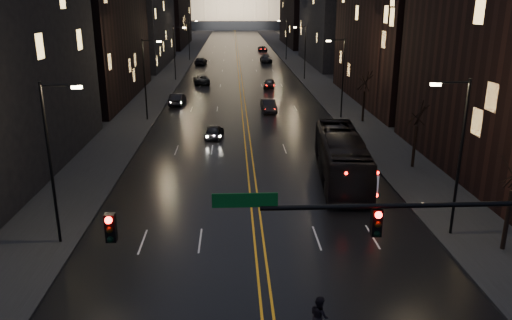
{
  "coord_description": "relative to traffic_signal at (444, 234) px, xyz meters",
  "views": [
    {
      "loc": [
        -1.36,
        -15.4,
        12.81
      ],
      "look_at": [
        -0.04,
        12.43,
        3.94
      ],
      "focal_mm": 35.0,
      "sensor_mm": 36.0,
      "label": 1
    }
  ],
  "objects": [
    {
      "name": "receding_car_d",
      "position": [
        0.98,
        121.57,
        -4.42
      ],
      "size": [
        2.43,
        5.01,
        1.37
      ],
      "primitive_type": "imported",
      "rotation": [
        0.0,
        0.0,
        0.03
      ],
      "color": "black",
      "rests_on": "ground"
    },
    {
      "name": "streetlamp_right_near",
      "position": [
        4.91,
        10.0,
        -0.02
      ],
      "size": [
        2.13,
        0.25,
        9.0
      ],
      "color": "black",
      "rests_on": "ground"
    },
    {
      "name": "streetlamp_left_mid",
      "position": [
        -16.72,
        40.0,
        -0.02
      ],
      "size": [
        2.13,
        0.25,
        9.0
      ],
      "color": "black",
      "rests_on": "ground"
    },
    {
      "name": "pedestrian_b",
      "position": [
        -3.94,
        1.48,
        -4.23
      ],
      "size": [
        0.71,
        0.95,
        1.75
      ],
      "primitive_type": "imported",
      "rotation": [
        0.0,
        0.0,
        1.9
      ],
      "color": "black",
      "rests_on": "ground"
    },
    {
      "name": "streetlamp_right_mid",
      "position": [
        4.91,
        40.0,
        -0.02
      ],
      "size": [
        2.13,
        0.25,
        9.0
      ],
      "color": "black",
      "rests_on": "ground"
    },
    {
      "name": "bus",
      "position": [
        0.74,
        19.65,
        -3.34
      ],
      "size": [
        4.13,
        12.92,
        3.54
      ],
      "primitive_type": "imported",
      "rotation": [
        0.0,
        0.0,
        -0.09
      ],
      "color": "black",
      "rests_on": "ground"
    },
    {
      "name": "tree_right_mid",
      "position": [
        7.09,
        22.0,
        -0.58
      ],
      "size": [
        2.4,
        2.4,
        6.65
      ],
      "color": "black",
      "rests_on": "ground"
    },
    {
      "name": "streetlamp_left_near",
      "position": [
        -16.72,
        10.0,
        -0.02
      ],
      "size": [
        2.13,
        0.25,
        9.0
      ],
      "color": "black",
      "rests_on": "ground"
    },
    {
      "name": "oncoming_car_c",
      "position": [
        -12.32,
        66.25,
        -4.38
      ],
      "size": [
        3.05,
        5.46,
        1.44
      ],
      "primitive_type": "imported",
      "rotation": [
        0.0,
        0.0,
        3.27
      ],
      "color": "black",
      "rests_on": "ground"
    },
    {
      "name": "building_right_dist",
      "position": [
        15.09,
        140.0,
        5.9
      ],
      "size": [
        12.0,
        40.0,
        22.0
      ],
      "primitive_type": "cube",
      "color": "black",
      "rests_on": "ground"
    },
    {
      "name": "streetlamp_left_dist",
      "position": [
        -16.72,
        100.0,
        -0.02
      ],
      "size": [
        2.13,
        0.25,
        9.0
      ],
      "color": "black",
      "rests_on": "ground"
    },
    {
      "name": "streetlamp_left_far",
      "position": [
        -16.72,
        70.0,
        -0.02
      ],
      "size": [
        2.13,
        0.25,
        9.0
      ],
      "color": "black",
      "rests_on": "ground"
    },
    {
      "name": "oncoming_car_d",
      "position": [
        -13.96,
        92.23,
        -4.33
      ],
      "size": [
        2.63,
        5.5,
        1.55
      ],
      "primitive_type": "imported",
      "rotation": [
        0.0,
        0.0,
        3.05
      ],
      "color": "black",
      "rests_on": "ground"
    },
    {
      "name": "traffic_signal",
      "position": [
        0.0,
        0.0,
        0.0
      ],
      "size": [
        17.29,
        0.45,
        7.0
      ],
      "color": "black",
      "rests_on": "ground"
    },
    {
      "name": "building_left_far",
      "position": [
        -26.91,
        92.0,
        4.9
      ],
      "size": [
        12.0,
        34.0,
        20.0
      ],
      "primitive_type": "cube",
      "color": "black",
      "rests_on": "ground"
    },
    {
      "name": "streetlamp_right_dist",
      "position": [
        4.91,
        100.0,
        -0.02
      ],
      "size": [
        2.13,
        0.25,
        9.0
      ],
      "color": "black",
      "rests_on": "ground"
    },
    {
      "name": "road",
      "position": [
        -5.91,
        130.0,
        -5.09
      ],
      "size": [
        20.0,
        320.0,
        0.02
      ],
      "primitive_type": "cube",
      "color": "black",
      "rests_on": "ground"
    },
    {
      "name": "center_line",
      "position": [
        -5.91,
        130.0,
        -5.08
      ],
      "size": [
        0.62,
        320.0,
        0.01
      ],
      "primitive_type": "cube",
      "color": "orange",
      "rests_on": "road"
    },
    {
      "name": "oncoming_car_a",
      "position": [
        -9.12,
        32.21,
        -4.44
      ],
      "size": [
        2.02,
        4.07,
        1.33
      ],
      "primitive_type": "imported",
      "rotation": [
        0.0,
        0.0,
        3.02
      ],
      "color": "black",
      "rests_on": "ground"
    },
    {
      "name": "receding_car_b",
      "position": [
        -1.58,
        61.59,
        -4.39
      ],
      "size": [
        2.14,
        4.33,
        1.42
      ],
      "primitive_type": "imported",
      "rotation": [
        0.0,
        0.0,
        -0.11
      ],
      "color": "black",
      "rests_on": "ground"
    },
    {
      "name": "sidewalk_left",
      "position": [
        -19.91,
        130.0,
        -5.02
      ],
      "size": [
        8.0,
        320.0,
        0.16
      ],
      "primitive_type": "cube",
      "color": "black",
      "rests_on": "ground"
    },
    {
      "name": "streetlamp_right_far",
      "position": [
        4.91,
        70.0,
        -0.02
      ],
      "size": [
        2.13,
        0.25,
        9.0
      ],
      "color": "black",
      "rests_on": "ground"
    },
    {
      "name": "oncoming_car_b",
      "position": [
        -14.41,
        48.87,
        -4.35
      ],
      "size": [
        1.99,
        4.72,
        1.52
      ],
      "primitive_type": "imported",
      "rotation": [
        0.0,
        0.0,
        3.06
      ],
      "color": "black",
      "rests_on": "ground"
    },
    {
      "name": "receding_car_c",
      "position": [
        0.16,
        95.31,
        -4.28
      ],
      "size": [
        2.57,
        5.75,
        1.64
      ],
      "primitive_type": "imported",
      "rotation": [
        0.0,
        0.0,
        0.05
      ],
      "color": "black",
      "rests_on": "ground"
    },
    {
      "name": "receding_car_a",
      "position": [
        -2.91,
        44.06,
        -4.35
      ],
      "size": [
        1.82,
        4.63,
        1.5
      ],
      "primitive_type": "imported",
      "rotation": [
        0.0,
        0.0,
        0.05
      ],
      "color": "black",
      "rests_on": "ground"
    },
    {
      "name": "sidewalk_right",
      "position": [
        8.09,
        130.0,
        -5.02
      ],
      "size": [
        8.0,
        320.0,
        0.16
      ],
      "primitive_type": "cube",
      "color": "black",
      "rests_on": "ground"
    },
    {
      "name": "building_right_mid",
      "position": [
        15.09,
        92.0,
        7.9
      ],
      "size": [
        12.0,
        34.0,
        26.0
      ],
      "primitive_type": "cube",
      "color": "black",
      "rests_on": "ground"
    },
    {
      "name": "tree_right_far",
      "position": [
        7.09,
        38.0,
        -0.58
      ],
      "size": [
        2.4,
        2.4,
        6.65
      ],
      "color": "black",
      "rests_on": "ground"
    },
    {
      "name": "building_left_dist",
      "position": [
        -26.91,
        140.0,
        6.9
      ],
      "size": [
        12.0,
        40.0,
        24.0
      ],
      "primitive_type": "cube",
      "color": "black",
      "rests_on": "ground"
    }
  ]
}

